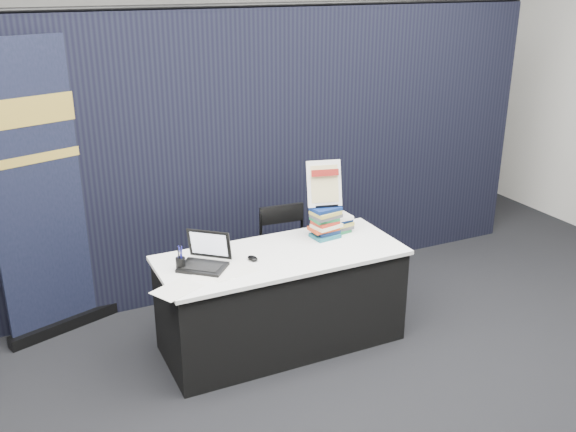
# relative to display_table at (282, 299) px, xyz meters

# --- Properties ---
(floor) EXTENTS (8.00, 8.00, 0.00)m
(floor) POSITION_rel_display_table_xyz_m (0.00, -0.55, -0.38)
(floor) COLOR black
(floor) RESTS_ON ground
(wall_back) EXTENTS (8.00, 0.02, 3.50)m
(wall_back) POSITION_rel_display_table_xyz_m (0.00, 3.45, 1.37)
(wall_back) COLOR beige
(wall_back) RESTS_ON floor
(drape_partition) EXTENTS (6.00, 0.08, 2.40)m
(drape_partition) POSITION_rel_display_table_xyz_m (0.00, 1.05, 0.82)
(drape_partition) COLOR black
(drape_partition) RESTS_ON floor
(display_table) EXTENTS (1.80, 0.75, 0.75)m
(display_table) POSITION_rel_display_table_xyz_m (0.00, 0.00, 0.00)
(display_table) COLOR black
(display_table) RESTS_ON floor
(laptop) EXTENTS (0.38, 0.42, 0.24)m
(laptop) POSITION_rel_display_table_xyz_m (-0.60, 0.04, 0.43)
(laptop) COLOR black
(laptop) RESTS_ON display_table
(mouse) EXTENTS (0.08, 0.11, 0.03)m
(mouse) POSITION_rel_display_table_xyz_m (-0.23, -0.02, 0.39)
(mouse) COLOR black
(mouse) RESTS_ON display_table
(brochure_left) EXTENTS (0.36, 0.32, 0.00)m
(brochure_left) POSITION_rel_display_table_xyz_m (-0.85, -0.22, 0.38)
(brochure_left) COLOR silver
(brochure_left) RESTS_ON display_table
(brochure_mid) EXTENTS (0.34, 0.29, 0.00)m
(brochure_mid) POSITION_rel_display_table_xyz_m (-0.56, -0.10, 0.38)
(brochure_mid) COLOR white
(brochure_mid) RESTS_ON display_table
(brochure_right) EXTENTS (0.35, 0.27, 0.00)m
(brochure_right) POSITION_rel_display_table_xyz_m (-0.43, -0.11, 0.38)
(brochure_right) COLOR silver
(brochure_right) RESTS_ON display_table
(pen_cup) EXTENTS (0.07, 0.07, 0.09)m
(pen_cup) POSITION_rel_display_table_xyz_m (-0.74, 0.06, 0.42)
(pen_cup) COLOR black
(pen_cup) RESTS_ON display_table
(book_stack_tall) EXTENTS (0.22, 0.18, 0.24)m
(book_stack_tall) POSITION_rel_display_table_xyz_m (0.44, 0.14, 0.50)
(book_stack_tall) COLOR #1B5D69
(book_stack_tall) RESTS_ON display_table
(book_stack_short) EXTENTS (0.21, 0.17, 0.14)m
(book_stack_short) POSITION_rel_display_table_xyz_m (0.58, 0.19, 0.44)
(book_stack_short) COLOR #1D6D3E
(book_stack_short) RESTS_ON display_table
(info_sign) EXTENTS (0.28, 0.17, 0.36)m
(info_sign) POSITION_rel_display_table_xyz_m (0.44, 0.18, 0.79)
(info_sign) COLOR black
(info_sign) RESTS_ON book_stack_tall
(pullup_banner) EXTENTS (0.94, 0.40, 2.27)m
(pullup_banner) POSITION_rel_display_table_xyz_m (-1.44, 0.95, 0.63)
(pullup_banner) COLOR black
(pullup_banner) RESTS_ON floor
(stacking_chair) EXTENTS (0.43, 0.43, 0.88)m
(stacking_chair) POSITION_rel_display_table_xyz_m (0.29, 0.47, 0.11)
(stacking_chair) COLOR black
(stacking_chair) RESTS_ON floor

